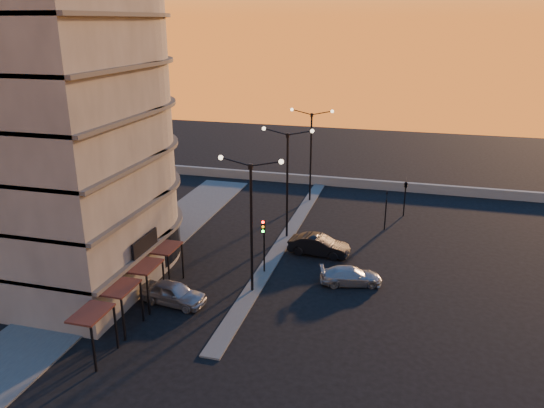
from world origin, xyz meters
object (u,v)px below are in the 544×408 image
at_px(car_hatchback, 173,293).
at_px(car_sedan, 319,245).
at_px(traffic_light_main, 264,237).
at_px(car_wagon, 351,276).
at_px(streetlamp_mid, 287,175).

relative_size(car_hatchback, car_sedan, 0.93).
xyz_separation_m(traffic_light_main, car_sedan, (3.30, 4.34, -2.10)).
distance_m(traffic_light_main, car_wagon, 6.77).
distance_m(streetlamp_mid, car_hatchback, 14.51).
height_order(car_hatchback, car_sedan, car_sedan).
height_order(streetlamp_mid, car_hatchback, streetlamp_mid).
bearing_deg(traffic_light_main, car_hatchback, -128.13).
bearing_deg(traffic_light_main, car_wagon, 0.26).
bearing_deg(streetlamp_mid, traffic_light_main, -90.00).
distance_m(streetlamp_mid, car_wagon, 10.76).
bearing_deg(car_hatchback, car_wagon, -54.99).
xyz_separation_m(traffic_light_main, car_wagon, (6.38, 0.03, -2.26)).
distance_m(streetlamp_mid, car_sedan, 6.46).
xyz_separation_m(car_hatchback, car_sedan, (7.84, 10.12, 0.03)).
relative_size(traffic_light_main, car_hatchback, 0.95).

